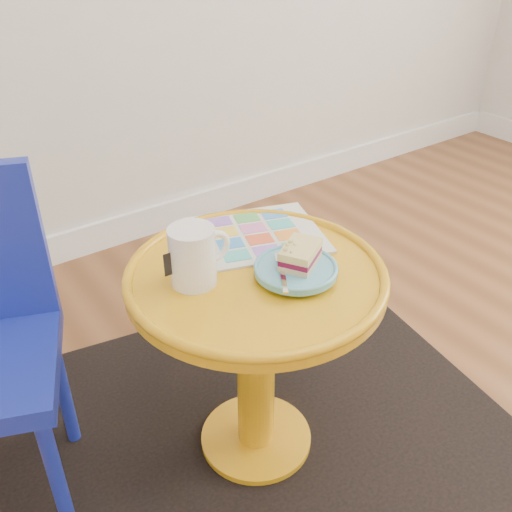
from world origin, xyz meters
TOP-DOWN VIEW (x-y plane):
  - room_walls at (-0.99, 0.99)m, footprint 4.00×4.00m
  - rug at (-0.47, 0.85)m, footprint 1.47×1.30m
  - side_table at (-0.47, 0.85)m, footprint 0.55×0.55m
  - newspaper at (-0.38, 0.98)m, footprint 0.36×0.33m
  - mug at (-0.59, 0.90)m, footprint 0.13×0.09m
  - plate at (-0.42, 0.79)m, footprint 0.17×0.17m
  - cake_slice at (-0.40, 0.80)m, footprint 0.12×0.10m
  - fork at (-0.45, 0.79)m, footprint 0.09×0.13m

SIDE VIEW (x-z plane):
  - rug at x=-0.47m, z-range 0.00..0.01m
  - room_walls at x=-0.99m, z-range -1.94..2.06m
  - side_table at x=-0.47m, z-range 0.11..0.63m
  - newspaper at x=-0.38m, z-range 0.52..0.53m
  - plate at x=-0.42m, z-range 0.53..0.55m
  - fork at x=-0.45m, z-range 0.54..0.55m
  - cake_slice at x=-0.40m, z-range 0.54..0.59m
  - mug at x=-0.59m, z-range 0.52..0.65m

